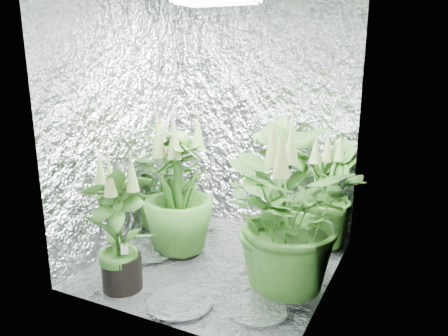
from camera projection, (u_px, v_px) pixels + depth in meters
ground at (217, 263)px, 3.19m from camera, size 1.60×1.60×0.00m
walls at (217, 127)px, 2.93m from camera, size 1.62×1.62×2.00m
plant_a at (169, 181)px, 3.64m from camera, size 0.79×0.79×0.96m
plant_b at (284, 181)px, 3.50m from camera, size 0.71×0.71×1.06m
plant_c at (329, 196)px, 3.37m from camera, size 0.52×0.52×0.92m
plant_d at (179, 192)px, 3.24m from camera, size 0.76×0.76×1.07m
plant_e at (283, 216)px, 2.68m from camera, size 1.10×1.10×1.10m
plant_f at (119, 230)px, 2.75m from camera, size 0.61×0.61×0.90m
circulation_fan at (323, 230)px, 3.43m from camera, size 0.14×0.28×0.32m
plant_label at (124, 249)px, 2.73m from camera, size 0.05×0.04×0.07m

